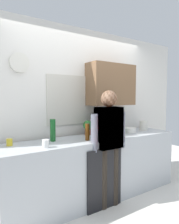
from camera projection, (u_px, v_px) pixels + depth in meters
ground_plane at (108, 206)px, 2.84m from camera, size 8.00×8.00×0.00m
kitchen_counter at (96, 167)px, 3.06m from camera, size 2.79×0.64×0.92m
dishwasher_panel at (105, 179)px, 2.74m from camera, size 0.56×0.02×0.83m
back_wall_assembly at (85, 106)px, 3.36m from camera, size 4.39×0.42×2.60m
coffee_maker at (101, 125)px, 3.30m from camera, size 0.20×0.20×0.33m
bottle_amber_beer at (87, 132)px, 2.81m from camera, size 0.06×0.06×0.23m
bottle_green_wine at (53, 130)px, 2.74m from camera, size 0.07×0.07×0.30m
bottle_clear_soda at (118, 127)px, 3.13m from camera, size 0.09×0.09×0.28m
cup_blue_mug at (106, 134)px, 3.04m from camera, size 0.08×0.08×0.10m
cup_yellow_cup at (9, 142)px, 2.49m from camera, size 0.07×0.07×0.08m
cup_white_mug at (46, 144)px, 2.40m from camera, size 0.08×0.08×0.09m
mixing_bowl at (129, 130)px, 3.44m from camera, size 0.22×0.22×0.08m
potted_plant at (88, 127)px, 3.20m from camera, size 0.15×0.15×0.23m
storage_canister at (144, 126)px, 3.64m from camera, size 0.14×0.14×0.17m
person_at_sink at (109, 139)px, 2.77m from camera, size 0.57×0.22×1.60m
person_guest at (109, 139)px, 2.77m from camera, size 0.57×0.22×1.60m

